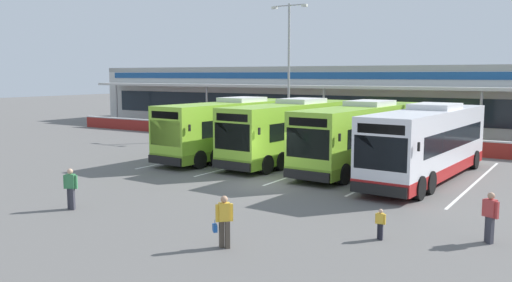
# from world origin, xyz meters

# --- Properties ---
(ground_plane) EXTENTS (200.00, 200.00, 0.00)m
(ground_plane) POSITION_xyz_m (0.00, 0.00, 0.00)
(ground_plane) COLOR #605E5B
(terminal_building) EXTENTS (70.00, 13.00, 6.00)m
(terminal_building) POSITION_xyz_m (-0.00, 26.91, 3.01)
(terminal_building) COLOR silver
(terminal_building) RESTS_ON ground
(red_barrier_wall) EXTENTS (60.00, 0.40, 1.10)m
(red_barrier_wall) POSITION_xyz_m (0.00, 14.50, 0.56)
(red_barrier_wall) COLOR maroon
(red_barrier_wall) RESTS_ON ground
(coach_bus_leftmost) EXTENTS (3.47, 12.27, 3.78)m
(coach_bus_leftmost) POSITION_xyz_m (-6.37, 6.19, 1.79)
(coach_bus_leftmost) COLOR #8CC633
(coach_bus_leftmost) RESTS_ON ground
(coach_bus_left_centre) EXTENTS (3.47, 12.27, 3.78)m
(coach_bus_left_centre) POSITION_xyz_m (-2.33, 6.79, 1.79)
(coach_bus_left_centre) COLOR #8CC633
(coach_bus_left_centre) RESTS_ON ground
(coach_bus_centre) EXTENTS (3.47, 12.27, 3.78)m
(coach_bus_centre) POSITION_xyz_m (2.21, 6.47, 1.79)
(coach_bus_centre) COLOR #8CC633
(coach_bus_centre) RESTS_ON ground
(coach_bus_right_centre) EXTENTS (3.47, 12.27, 3.78)m
(coach_bus_right_centre) POSITION_xyz_m (6.13, 5.25, 1.79)
(coach_bus_right_centre) COLOR silver
(coach_bus_right_centre) RESTS_ON ground
(bay_stripe_far_west) EXTENTS (0.14, 13.00, 0.01)m
(bay_stripe_far_west) POSITION_xyz_m (-8.40, 6.00, 0.00)
(bay_stripe_far_west) COLOR silver
(bay_stripe_far_west) RESTS_ON ground
(bay_stripe_west) EXTENTS (0.14, 13.00, 0.01)m
(bay_stripe_west) POSITION_xyz_m (-4.20, 6.00, 0.00)
(bay_stripe_west) COLOR silver
(bay_stripe_west) RESTS_ON ground
(bay_stripe_mid_west) EXTENTS (0.14, 13.00, 0.01)m
(bay_stripe_mid_west) POSITION_xyz_m (0.00, 6.00, 0.00)
(bay_stripe_mid_west) COLOR silver
(bay_stripe_mid_west) RESTS_ON ground
(bay_stripe_centre) EXTENTS (0.14, 13.00, 0.01)m
(bay_stripe_centre) POSITION_xyz_m (4.20, 6.00, 0.00)
(bay_stripe_centre) COLOR silver
(bay_stripe_centre) RESTS_ON ground
(bay_stripe_mid_east) EXTENTS (0.14, 13.00, 0.01)m
(bay_stripe_mid_east) POSITION_xyz_m (8.40, 6.00, 0.00)
(bay_stripe_mid_east) COLOR silver
(bay_stripe_mid_east) RESTS_ON ground
(pedestrian_with_handbag) EXTENTS (0.58, 0.56, 1.62)m
(pedestrian_with_handbag) POSITION_xyz_m (3.77, -8.88, 0.86)
(pedestrian_with_handbag) COLOR #4C4238
(pedestrian_with_handbag) RESTS_ON ground
(pedestrian_in_dark_coat) EXTENTS (0.51, 0.36, 1.62)m
(pedestrian_in_dark_coat) POSITION_xyz_m (-4.01, -8.30, 0.87)
(pedestrian_in_dark_coat) COLOR #33333D
(pedestrian_in_dark_coat) RESTS_ON ground
(pedestrian_child) EXTENTS (0.33, 0.18, 1.00)m
(pedestrian_child) POSITION_xyz_m (7.52, -5.54, 0.54)
(pedestrian_child) COLOR black
(pedestrian_child) RESTS_ON ground
(pedestrian_near_bin) EXTENTS (0.52, 0.40, 1.62)m
(pedestrian_near_bin) POSITION_xyz_m (10.53, -4.04, 0.87)
(pedestrian_near_bin) COLOR #33333D
(pedestrian_near_bin) RESTS_ON ground
(lamp_post_west) EXTENTS (3.24, 0.28, 11.00)m
(lamp_post_west) POSITION_xyz_m (-8.50, 17.33, 6.29)
(lamp_post_west) COLOR #9E9EA3
(lamp_post_west) RESTS_ON ground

